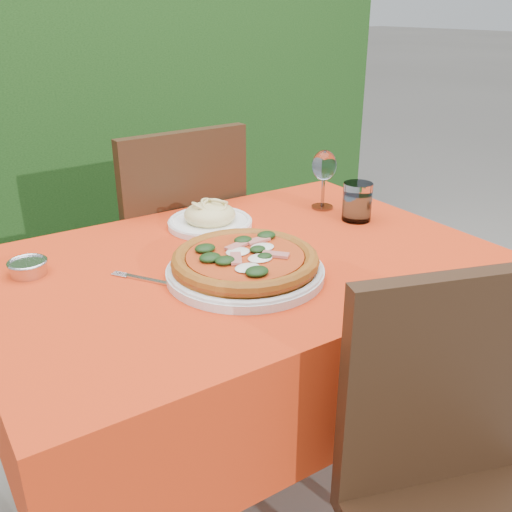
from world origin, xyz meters
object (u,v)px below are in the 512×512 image
fork (150,280)px  water_glass (357,204)px  chair_near (463,490)px  pizza_plate (245,264)px  chair_far (174,246)px  pasta_plate (210,218)px  steel_ramekin (28,268)px  wine_glass (324,168)px

fork → water_glass: bearing=-29.7°
chair_near → pizza_plate: size_ratio=2.38×
chair_far → water_glass: chair_far is taller
chair_near → fork: bearing=132.1°
pasta_plate → steel_ramekin: 0.52m
water_glass → pizza_plate: bearing=-163.0°
wine_glass → fork: (-0.67, -0.19, -0.13)m
chair_far → wine_glass: bearing=130.2°
pizza_plate → wine_glass: 0.56m
chair_near → wine_glass: size_ratio=4.93×
pizza_plate → water_glass: size_ratio=3.38×
pasta_plate → pizza_plate: bearing=-105.1°
pasta_plate → water_glass: 0.44m
water_glass → fork: (-0.69, -0.05, -0.05)m
pasta_plate → water_glass: (0.39, -0.19, 0.03)m
chair_far → fork: bearing=58.1°
fork → chair_far: bearing=26.8°
water_glass → steel_ramekin: size_ratio=1.33×
pizza_plate → pasta_plate: size_ratio=1.58×
pasta_plate → chair_near: bearing=-89.4°
pizza_plate → chair_far: bearing=79.9°
pizza_plate → water_glass: water_glass is taller
chair_near → wine_glass: 1.01m
chair_far → steel_ramekin: bearing=32.1°
pizza_plate → fork: pizza_plate is taller
chair_far → pizza_plate: (-0.12, -0.67, 0.22)m
pizza_plate → steel_ramekin: pizza_plate is taller
chair_far → pasta_plate: chair_far is taller
pasta_plate → steel_ramekin: bearing=-174.6°
pizza_plate → steel_ramekin: size_ratio=4.49×
pasta_plate → steel_ramekin: (-0.52, -0.05, -0.01)m
fork → pasta_plate: bearing=5.6°
chair_near → pizza_plate: chair_near is taller
water_glass → steel_ramekin: water_glass is taller
water_glass → steel_ramekin: (-0.91, 0.14, -0.04)m
chair_far → fork: size_ratio=5.45×
chair_near → fork: size_ratio=5.08×
water_glass → fork: size_ratio=0.63×
chair_far → water_glass: bearing=122.7°
wine_glass → water_glass: bearing=-83.5°
chair_near → fork: 0.78m
steel_ramekin → chair_far: bearing=34.6°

